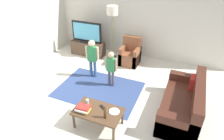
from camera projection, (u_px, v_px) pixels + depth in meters
ground at (102, 104)px, 4.84m from camera, size 7.80×7.80×0.00m
wall_back at (140, 18)px, 6.51m from camera, size 6.00×0.12×2.70m
area_rug at (99, 89)px, 5.36m from camera, size 2.20×1.60×0.01m
tv_stand at (88, 48)px, 7.09m from camera, size 1.20×0.44×0.50m
tv at (87, 32)px, 6.76m from camera, size 1.10×0.28×0.71m
couch at (185, 105)px, 4.40m from camera, size 0.80×1.80×0.86m
armchair at (130, 55)px, 6.49m from camera, size 0.60×0.60×0.90m
floor_lamp at (112, 13)px, 6.24m from camera, size 0.36×0.36×1.78m
child_near_tv at (92, 55)px, 5.57m from camera, size 0.38×0.19×1.16m
child_center at (111, 66)px, 5.22m from camera, size 0.35×0.17×1.03m
coffee_table at (98, 112)px, 4.06m from camera, size 1.00×0.60×0.42m
book_stack at (83, 109)px, 4.01m from camera, size 0.29×0.22×0.11m
bottle at (105, 113)px, 3.81m from camera, size 0.06×0.06×0.28m
tv_remote at (103, 107)px, 4.11m from camera, size 0.17×0.13×0.02m
soda_can at (87, 102)px, 4.19m from camera, size 0.07×0.07×0.12m
plate at (114, 112)px, 4.01m from camera, size 0.22×0.22×0.02m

